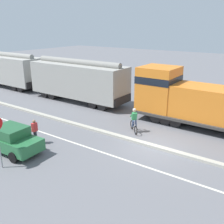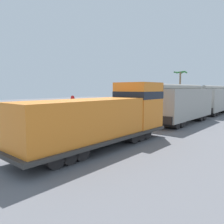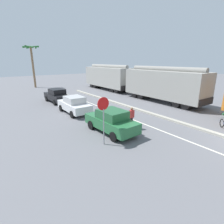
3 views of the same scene
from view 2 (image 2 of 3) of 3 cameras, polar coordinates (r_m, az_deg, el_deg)
The scene contains 13 objects.
ground_plane at distance 19.16m, azimuth -10.05°, elevation -5.21°, with size 120.00×120.00×0.00m, color slate.
median_curb at distance 23.35m, azimuth 1.40°, elevation -2.88°, with size 0.36×36.00×0.16m, color #B2AD9E.
lane_stripe at distance 24.93m, azimuth -2.88°, elevation -2.49°, with size 0.14×36.00×0.01m, color silver.
locomotive at distance 14.33m, azimuth -1.14°, elevation -1.65°, with size 3.10×11.61×4.20m.
hopper_car_lead at distance 24.69m, azimuth 17.99°, elevation 1.98°, with size 2.90×10.60×4.18m.
hopper_car_middle at distance 35.67m, azimuth 25.20°, elevation 2.88°, with size 2.90×10.60×4.18m.
parked_car_green at distance 27.56m, azimuth -6.28°, elevation 0.01°, with size 1.98×4.27×1.62m.
parked_car_white at distance 31.89m, azimuth 1.23°, elevation 0.88°, with size 1.87×4.22×1.62m.
parked_car_black at distance 36.08m, azimuth 6.90°, elevation 1.44°, with size 1.98×4.27×1.62m.
cyclist at distance 19.55m, azimuth -2.19°, elevation -2.46°, with size 1.23×1.27×1.71m.
stop_sign at distance 27.72m, azimuth -10.24°, elevation 2.49°, with size 0.76×0.08×2.88m.
palm_tree_near at distance 48.21m, azimuth 17.37°, elevation 7.98°, with size 2.66×2.74×7.48m.
pedestrian_by_cars at distance 26.19m, azimuth -4.46°, elevation -0.22°, with size 0.34×0.22×1.62m.
Camera 2 is at (14.56, -11.89, 3.74)m, focal length 35.00 mm.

